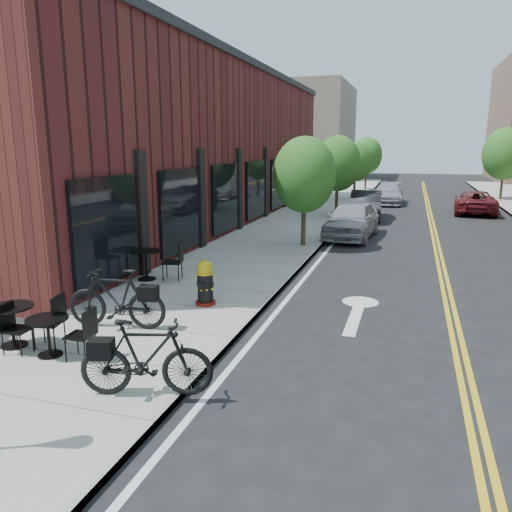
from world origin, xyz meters
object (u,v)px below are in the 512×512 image
(bistro_set_b, at_px, (48,331))
(parked_car_a, at_px, (352,220))
(parked_car_c, at_px, (388,194))
(bicycle_left, at_px, (116,299))
(parked_car_b, at_px, (366,205))
(bicycle_right, at_px, (146,358))
(fire_hydrant, at_px, (205,283))
(bistro_set_a, at_px, (12,320))
(parked_car_far, at_px, (475,202))
(bistro_set_c, at_px, (146,261))

(bistro_set_b, relative_size, parked_car_a, 0.38)
(parked_car_c, bearing_deg, bicycle_left, -99.55)
(parked_car_b, bearing_deg, bicycle_right, -97.64)
(parked_car_a, bearing_deg, bistro_set_b, -100.50)
(fire_hydrant, relative_size, parked_car_b, 0.24)
(bistro_set_b, bearing_deg, bistro_set_a, 166.04)
(parked_car_far, bearing_deg, bistro_set_b, 72.09)
(fire_hydrant, bearing_deg, bistro_set_a, -115.92)
(bicycle_left, height_order, bistro_set_b, bicycle_left)
(fire_hydrant, bearing_deg, parked_car_a, 87.84)
(bicycle_right, xyz_separation_m, bistro_set_b, (-2.28, 0.74, -0.13))
(bistro_set_c, bearing_deg, parked_car_a, 49.28)
(bistro_set_c, xyz_separation_m, parked_car_c, (5.20, 20.94, 0.00))
(bicycle_right, relative_size, bistro_set_c, 0.97)
(bicycle_left, relative_size, bistro_set_c, 1.01)
(bicycle_right, distance_m, parked_car_b, 19.45)
(bicycle_left, bearing_deg, parked_car_far, 148.96)
(bistro_set_c, bearing_deg, parked_car_c, 62.90)
(fire_hydrant, relative_size, bistro_set_c, 0.53)
(bicycle_right, bearing_deg, parked_car_a, -21.10)
(bicycle_left, relative_size, bistro_set_a, 1.07)
(bicycle_right, distance_m, bistro_set_b, 2.40)
(fire_hydrant, xyz_separation_m, parked_car_a, (2.08, 9.91, 0.12))
(bicycle_right, distance_m, parked_car_c, 26.61)
(bistro_set_c, relative_size, parked_car_a, 0.46)
(fire_hydrant, height_order, parked_car_far, parked_car_far)
(fire_hydrant, relative_size, bistro_set_b, 0.64)
(parked_car_b, distance_m, parked_car_c, 7.17)
(fire_hydrant, distance_m, parked_car_b, 15.44)
(bicycle_right, relative_size, parked_car_c, 0.43)
(bistro_set_b, distance_m, bistro_set_c, 4.94)
(bicycle_right, relative_size, parked_car_b, 0.45)
(bistro_set_a, bearing_deg, parked_car_c, 66.43)
(parked_car_a, height_order, parked_car_far, parked_car_a)
(bistro_set_c, bearing_deg, bicycle_right, -73.67)
(bistro_set_a, bearing_deg, parked_car_b, 64.36)
(fire_hydrant, bearing_deg, bistro_set_c, 157.15)
(fire_hydrant, distance_m, bistro_set_a, 3.98)
(bicycle_left, height_order, parked_car_a, parked_car_a)
(fire_hydrant, height_order, bistro_set_b, fire_hydrant)
(parked_car_a, relative_size, parked_car_c, 0.97)
(bicycle_left, xyz_separation_m, parked_car_far, (8.64, 20.99, -0.10))
(fire_hydrant, bearing_deg, parked_car_b, 91.74)
(parked_car_b, bearing_deg, parked_car_c, 80.21)
(parked_car_far, bearing_deg, fire_hydrant, 72.28)
(bistro_set_b, height_order, parked_car_a, parked_car_a)
(bistro_set_a, bearing_deg, bicycle_left, 34.98)
(parked_car_far, bearing_deg, parked_car_b, 39.01)
(bistro_set_b, height_order, parked_car_c, parked_car_c)
(bistro_set_b, relative_size, parked_car_c, 0.37)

